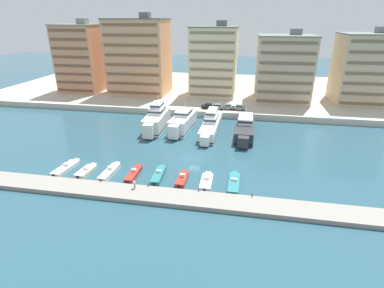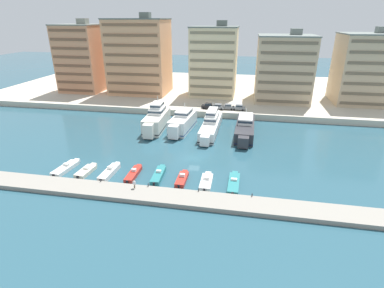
% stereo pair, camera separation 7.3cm
% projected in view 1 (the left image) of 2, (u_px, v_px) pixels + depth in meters
% --- Properties ---
extents(ground_plane, '(400.00, 400.00, 0.00)m').
position_uv_depth(ground_plane, '(194.00, 158.00, 67.65)').
color(ground_plane, '#285160').
extents(quay_promenade, '(180.00, 70.00, 1.93)m').
position_uv_depth(quay_promenade, '(221.00, 91.00, 126.34)').
color(quay_promenade, beige).
rests_on(quay_promenade, ground).
extents(pier_dock, '(120.00, 4.93, 0.81)m').
position_uv_depth(pier_dock, '(177.00, 198.00, 51.94)').
color(pier_dock, gray).
rests_on(pier_dock, ground).
extents(yacht_ivory_far_left, '(5.29, 17.97, 9.07)m').
position_uv_depth(yacht_ivory_far_left, '(156.00, 120.00, 84.61)').
color(yacht_ivory_far_left, silver).
rests_on(yacht_ivory_far_left, ground).
extents(yacht_white_left, '(5.96, 16.86, 7.30)m').
position_uv_depth(yacht_white_left, '(182.00, 122.00, 83.83)').
color(yacht_white_left, white).
rests_on(yacht_white_left, ground).
extents(yacht_white_mid_left, '(4.52, 22.81, 7.61)m').
position_uv_depth(yacht_white_mid_left, '(211.00, 124.00, 83.06)').
color(yacht_white_mid_left, white).
rests_on(yacht_white_mid_left, ground).
extents(yacht_charcoal_center_left, '(5.14, 20.92, 6.54)m').
position_uv_depth(yacht_charcoal_center_left, '(245.00, 128.00, 80.88)').
color(yacht_charcoal_center_left, '#333338').
rests_on(yacht_charcoal_center_left, ground).
extents(motorboat_white_far_left, '(2.88, 7.91, 1.33)m').
position_uv_depth(motorboat_white_far_left, '(66.00, 168.00, 62.32)').
color(motorboat_white_far_left, white).
rests_on(motorboat_white_far_left, ground).
extents(motorboat_cream_left, '(2.52, 6.34, 1.16)m').
position_uv_depth(motorboat_cream_left, '(86.00, 171.00, 61.07)').
color(motorboat_cream_left, beige).
rests_on(motorboat_cream_left, ground).
extents(motorboat_white_mid_left, '(2.00, 7.92, 1.62)m').
position_uv_depth(motorboat_white_mid_left, '(110.00, 172.00, 60.38)').
color(motorboat_white_mid_left, white).
rests_on(motorboat_white_mid_left, ground).
extents(motorboat_red_center_left, '(1.74, 7.39, 1.38)m').
position_uv_depth(motorboat_red_center_left, '(134.00, 174.00, 59.98)').
color(motorboat_red_center_left, red).
rests_on(motorboat_red_center_left, ground).
extents(motorboat_teal_center, '(2.13, 7.87, 1.37)m').
position_uv_depth(motorboat_teal_center, '(159.00, 175.00, 59.37)').
color(motorboat_teal_center, teal).
rests_on(motorboat_teal_center, ground).
extents(motorboat_red_center_right, '(1.82, 6.45, 1.39)m').
position_uv_depth(motorboat_red_center_right, '(182.00, 179.00, 58.11)').
color(motorboat_red_center_right, red).
rests_on(motorboat_red_center_right, ground).
extents(motorboat_white_mid_right, '(2.22, 6.97, 1.39)m').
position_uv_depth(motorboat_white_mid_right, '(206.00, 182.00, 57.01)').
color(motorboat_white_mid_right, white).
rests_on(motorboat_white_mid_right, ground).
extents(motorboat_teal_right, '(2.08, 8.53, 1.19)m').
position_uv_depth(motorboat_teal_right, '(234.00, 183.00, 56.65)').
color(motorboat_teal_right, teal).
rests_on(motorboat_teal_right, ground).
extents(car_black_far_left, '(4.16, 2.04, 1.80)m').
position_uv_depth(car_black_far_left, '(208.00, 106.00, 97.37)').
color(car_black_far_left, black).
rests_on(car_black_far_left, quay_promenade).
extents(car_grey_left, '(4.12, 1.96, 1.80)m').
position_uv_depth(car_grey_left, '(218.00, 106.00, 96.55)').
color(car_grey_left, slate).
rests_on(car_grey_left, quay_promenade).
extents(car_grey_mid_left, '(4.19, 2.10, 1.80)m').
position_uv_depth(car_grey_mid_left, '(228.00, 107.00, 96.48)').
color(car_grey_mid_left, slate).
rests_on(car_grey_mid_left, quay_promenade).
extents(car_grey_center_left, '(4.23, 2.20, 1.80)m').
position_uv_depth(car_grey_center_left, '(239.00, 107.00, 95.74)').
color(car_grey_center_left, slate).
rests_on(car_grey_center_left, quay_promenade).
extents(apartment_block_far_left, '(15.94, 15.58, 27.22)m').
position_uv_depth(apartment_block_far_left, '(82.00, 58.00, 117.94)').
color(apartment_block_far_left, tan).
rests_on(apartment_block_far_left, quay_promenade).
extents(apartment_block_left, '(22.08, 16.57, 29.26)m').
position_uv_depth(apartment_block_left, '(139.00, 57.00, 113.99)').
color(apartment_block_left, tan).
rests_on(apartment_block_left, quay_promenade).
extents(apartment_block_mid_left, '(16.78, 16.21, 26.63)m').
position_uv_depth(apartment_block_mid_left, '(214.00, 61.00, 111.46)').
color(apartment_block_mid_left, beige).
rests_on(apartment_block_mid_left, quay_promenade).
extents(apartment_block_center_left, '(18.80, 17.51, 24.16)m').
position_uv_depth(apartment_block_center_left, '(283.00, 68.00, 104.04)').
color(apartment_block_center_left, '#C6AD89').
rests_on(apartment_block_center_left, quay_promenade).
extents(apartment_block_center, '(18.50, 17.25, 24.85)m').
position_uv_depth(apartment_block_center, '(365.00, 69.00, 100.88)').
color(apartment_block_center, '#C6AD89').
rests_on(apartment_block_center, quay_promenade).
extents(pedestrian_near_edge, '(0.61, 0.33, 1.63)m').
position_uv_depth(pedestrian_near_edge, '(134.00, 183.00, 53.81)').
color(pedestrian_near_edge, '#7A6B56').
rests_on(pedestrian_near_edge, pier_dock).
extents(bollard_west, '(0.20, 0.20, 0.61)m').
position_uv_depth(bollard_west, '(101.00, 180.00, 56.20)').
color(bollard_west, '#2D2D33').
rests_on(bollard_west, pier_dock).
extents(bollard_west_mid, '(0.20, 0.20, 0.61)m').
position_uv_depth(bollard_west_mid, '(148.00, 185.00, 54.64)').
color(bollard_west_mid, '#2D2D33').
rests_on(bollard_west_mid, pier_dock).
extents(bollard_east_mid, '(0.20, 0.20, 0.61)m').
position_uv_depth(bollard_east_mid, '(199.00, 190.00, 53.08)').
color(bollard_east_mid, '#2D2D33').
rests_on(bollard_east_mid, pier_dock).
extents(bollard_east, '(0.20, 0.20, 0.61)m').
position_uv_depth(bollard_east, '(252.00, 195.00, 51.53)').
color(bollard_east, '#2D2D33').
rests_on(bollard_east, pier_dock).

